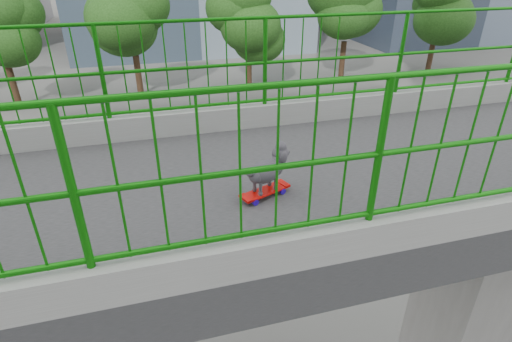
{
  "coord_description": "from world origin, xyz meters",
  "views": [
    {
      "loc": [
        3.62,
        4.49,
        9.08
      ],
      "look_at": [
        -0.09,
        5.52,
        7.01
      ],
      "focal_mm": 28.31,
      "sensor_mm": 36.0,
      "label": 1
    }
  ],
  "objects": [
    {
      "name": "road",
      "position": [
        -13.0,
        0.0,
        0.01
      ],
      "size": [
        18.0,
        90.0,
        0.02
      ],
      "primitive_type": "cube",
      "color": "black",
      "rests_on": "ground"
    },
    {
      "name": "street_trees",
      "position": [
        -26.03,
        1.06,
        4.72
      ],
      "size": [
        5.3,
        60.4,
        7.26
      ],
      "color": "black",
      "rests_on": "ground"
    },
    {
      "name": "skateboard",
      "position": [
        0.42,
        5.47,
        7.05
      ],
      "size": [
        0.33,
        0.54,
        0.07
      ],
      "rotation": [
        0.0,
        0.0,
        0.37
      ],
      "color": "red",
      "rests_on": "footbridge"
    },
    {
      "name": "poodle",
      "position": [
        0.41,
        5.49,
        7.3
      ],
      "size": [
        0.32,
        0.48,
        0.42
      ],
      "rotation": [
        0.0,
        0.0,
        0.37
      ],
      "color": "#312F34",
      "rests_on": "skateboard"
    },
    {
      "name": "car_1",
      "position": [
        -9.2,
        7.22,
        0.68
      ],
      "size": [
        1.43,
        4.11,
        1.35
      ],
      "primitive_type": "imported",
      "color": "#BC0714",
      "rests_on": "ground"
    },
    {
      "name": "car_2",
      "position": [
        -12.4,
        13.92,
        0.66
      ],
      "size": [
        2.18,
        4.73,
        1.31
      ],
      "primitive_type": "imported",
      "rotation": [
        0.0,
        0.0,
        3.14
      ],
      "color": "silver",
      "rests_on": "ground"
    },
    {
      "name": "car_3",
      "position": [
        -15.6,
        10.36,
        0.69
      ],
      "size": [
        1.94,
        4.78,
        1.39
      ],
      "primitive_type": "imported",
      "rotation": [
        0.0,
        0.0,
        3.14
      ],
      "color": "silver",
      "rests_on": "ground"
    }
  ]
}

